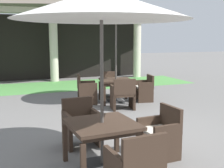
% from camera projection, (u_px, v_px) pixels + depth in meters
% --- Properties ---
extents(ground_plane, '(60.00, 60.00, 0.00)m').
position_uv_depth(ground_plane, '(131.00, 141.00, 5.58)').
color(ground_plane, slate).
extents(background_pavilion, '(9.69, 2.74, 4.64)m').
position_uv_depth(background_pavilion, '(52.00, 1.00, 12.89)').
color(background_pavilion, beige).
rests_on(background_pavilion, ground).
extents(lawn_strip, '(11.49, 2.76, 0.01)m').
position_uv_depth(lawn_strip, '(61.00, 86.00, 12.03)').
color(lawn_strip, '#519347').
rests_on(lawn_strip, ground).
extents(patio_table_near_foreground, '(1.04, 1.04, 0.72)m').
position_uv_depth(patio_table_near_foreground, '(102.00, 128.00, 4.35)').
color(patio_table_near_foreground, '#38281E').
rests_on(patio_table_near_foreground, ground).
extents(patio_umbrella_near_foreground, '(2.55, 2.55, 2.72)m').
position_uv_depth(patio_umbrella_near_foreground, '(101.00, 6.00, 4.07)').
color(patio_umbrella_near_foreground, '#2D2D2D').
rests_on(patio_umbrella_near_foreground, ground).
extents(patio_chair_near_foreground_north, '(0.64, 0.56, 0.87)m').
position_uv_depth(patio_chair_near_foreground_north, '(81.00, 124.00, 5.34)').
color(patio_chair_near_foreground_north, '#38281E').
rests_on(patio_chair_near_foreground_north, ground).
extents(patio_chair_near_foreground_east, '(0.56, 0.63, 0.85)m').
position_uv_depth(patio_chair_near_foreground_east, '(160.00, 134.00, 4.81)').
color(patio_chair_near_foreground_east, '#38281E').
rests_on(patio_chair_near_foreground_east, ground).
extents(patio_table_mid_left, '(1.09, 1.09, 0.72)m').
position_uv_depth(patio_table_mid_left, '(116.00, 82.00, 8.89)').
color(patio_table_mid_left, '#38281E').
rests_on(patio_table_mid_left, ground).
extents(patio_umbrella_mid_left, '(2.37, 2.37, 2.87)m').
position_uv_depth(patio_umbrella_mid_left, '(116.00, 16.00, 8.57)').
color(patio_umbrella_mid_left, '#2D2D2D').
rests_on(patio_umbrella_mid_left, ground).
extents(patio_chair_mid_left_east, '(0.59, 0.65, 0.83)m').
position_uv_depth(patio_chair_mid_left_east, '(144.00, 89.00, 9.11)').
color(patio_chair_mid_left_east, '#38281E').
rests_on(patio_chair_mid_left_east, ground).
extents(patio_chair_mid_left_west, '(0.64, 0.64, 0.89)m').
position_uv_depth(patio_chair_mid_left_west, '(86.00, 90.00, 8.74)').
color(patio_chair_mid_left_west, '#38281E').
rests_on(patio_chair_mid_left_west, ground).
extents(patio_chair_mid_left_north, '(0.65, 0.64, 0.84)m').
position_uv_depth(patio_chair_mid_left_north, '(110.00, 85.00, 9.82)').
color(patio_chair_mid_left_north, '#38281E').
rests_on(patio_chair_mid_left_north, ground).
extents(patio_chair_mid_left_south, '(0.71, 0.64, 0.89)m').
position_uv_depth(patio_chair_mid_left_south, '(123.00, 95.00, 8.02)').
color(patio_chair_mid_left_south, '#38281E').
rests_on(patio_chair_mid_left_south, ground).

